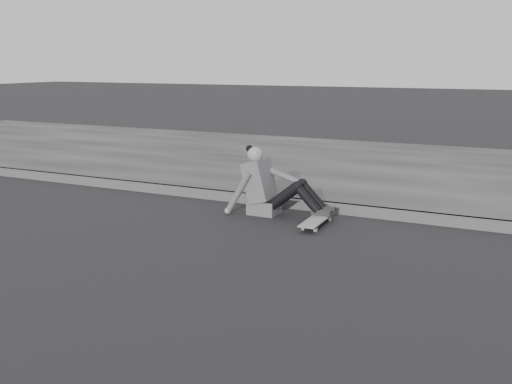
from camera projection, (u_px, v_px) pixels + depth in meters
ground at (189, 269)px, 5.39m from camera, size 80.00×80.00×0.00m
curb at (289, 203)px, 7.66m from camera, size 24.00×0.16×0.12m
sidewalk at (351, 166)px, 10.33m from camera, size 24.00×6.00×0.12m
skateboard at (317, 220)px, 6.79m from camera, size 0.20×0.78×0.09m
seated_woman at (269, 187)px, 7.25m from camera, size 1.38×0.46×0.88m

